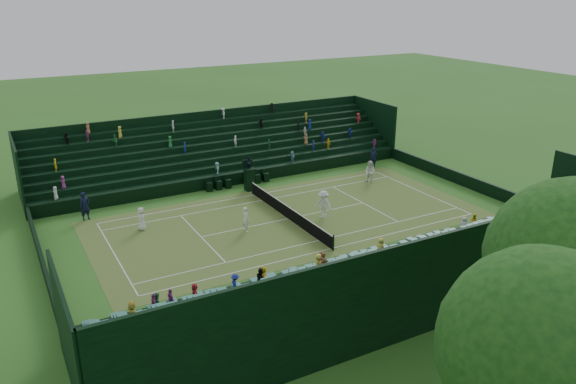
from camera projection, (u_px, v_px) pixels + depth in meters
name	position (u px, v px, depth m)	size (l,w,h in m)	color
ground	(288.00, 219.00, 39.12)	(160.00, 160.00, 0.00)	#326A21
court_surface	(288.00, 219.00, 39.12)	(12.97, 26.77, 0.01)	#387D29
perimeter_wall_north	(457.00, 178.00, 46.10)	(17.17, 0.20, 1.00)	black
perimeter_wall_south	(42.00, 262.00, 31.80)	(17.17, 0.20, 1.00)	black
perimeter_wall_east	(359.00, 261.00, 31.95)	(0.20, 31.77, 1.00)	black
perimeter_wall_west	(238.00, 178.00, 45.95)	(0.20, 31.77, 1.00)	black
north_grandstand	(409.00, 276.00, 28.14)	(6.60, 32.00, 4.90)	black
south_grandstand	(219.00, 154.00, 49.05)	(6.60, 32.00, 4.90)	black
tennis_net	(288.00, 212.00, 38.94)	(11.67, 0.10, 1.06)	black
umpire_chair	(249.00, 176.00, 44.30)	(0.87, 0.87, 2.74)	black
courtside_chairs	(238.00, 181.00, 45.50)	(0.49, 5.46, 1.05)	black
player_near_west	(141.00, 219.00, 37.08)	(0.78, 0.50, 1.59)	white
player_near_east	(246.00, 219.00, 36.82)	(0.63, 0.41, 1.73)	white
player_far_west	(370.00, 172.00, 46.12)	(0.91, 0.71, 1.87)	white
player_far_east	(323.00, 204.00, 39.04)	(1.28, 0.74, 1.98)	white
line_judge_north	(373.00, 157.00, 50.23)	(0.66, 0.43, 1.82)	black
line_judge_south	(85.00, 206.00, 38.66)	(0.74, 0.48, 2.02)	black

